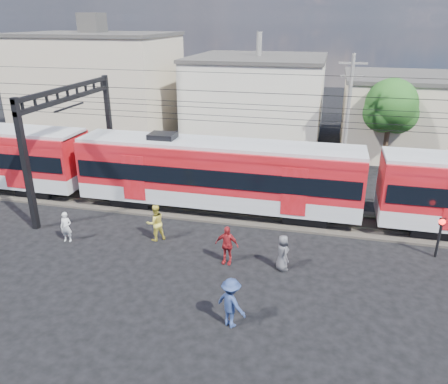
{
  "coord_description": "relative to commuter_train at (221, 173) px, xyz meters",
  "views": [
    {
      "loc": [
        4.85,
        -14.66,
        10.57
      ],
      "look_at": [
        0.05,
        5.0,
        2.47
      ],
      "focal_mm": 35.0,
      "sensor_mm": 36.0,
      "label": 1
    }
  ],
  "objects": [
    {
      "name": "pedestrian_d",
      "position": [
        1.67,
        -5.57,
        -1.47
      ],
      "size": [
        1.13,
        0.54,
        1.87
      ],
      "primitive_type": "imported",
      "rotation": [
        0.0,
        0.0,
        -0.07
      ],
      "color": "maroon",
      "rests_on": "ground"
    },
    {
      "name": "track_bed",
      "position": [
        0.86,
        0.0,
        -2.34
      ],
      "size": [
        70.0,
        3.4,
        0.12
      ],
      "primitive_type": "cube",
      "color": "#2D2823",
      "rests_on": "ground"
    },
    {
      "name": "crossing_signal",
      "position": [
        11.17,
        -2.69,
        -0.99
      ],
      "size": [
        0.3,
        0.3,
        2.04
      ],
      "color": "black",
      "rests_on": "ground"
    },
    {
      "name": "pedestrian_b",
      "position": [
        -2.36,
        -4.19,
        -1.44
      ],
      "size": [
        1.18,
        1.16,
        1.92
      ],
      "primitive_type": "imported",
      "rotation": [
        0.0,
        0.0,
        3.87
      ],
      "color": "gold",
      "rests_on": "ground"
    },
    {
      "name": "tree_near",
      "position": [
        10.05,
        10.09,
        2.26
      ],
      "size": [
        3.82,
        3.64,
        6.72
      ],
      "color": "#382619",
      "rests_on": "ground"
    },
    {
      "name": "rail_far",
      "position": [
        0.86,
        0.75,
        -2.22
      ],
      "size": [
        70.0,
        0.12,
        0.12
      ],
      "primitive_type": "cube",
      "color": "#59544C",
      "rests_on": "track_bed"
    },
    {
      "name": "utility_pole_mid",
      "position": [
        6.86,
        7.0,
        2.13
      ],
      "size": [
        1.8,
        0.24,
        8.5
      ],
      "color": "slate",
      "rests_on": "ground"
    },
    {
      "name": "catenary",
      "position": [
        -7.79,
        -0.0,
        2.73
      ],
      "size": [
        70.0,
        9.3,
        7.52
      ],
      "color": "black",
      "rests_on": "ground"
    },
    {
      "name": "commuter_train",
      "position": [
        0.0,
        0.0,
        0.0
      ],
      "size": [
        50.3,
        3.08,
        4.17
      ],
      "color": "black",
      "rests_on": "ground"
    },
    {
      "name": "building_west",
      "position": [
        -16.14,
        16.0,
        2.25
      ],
      "size": [
        14.28,
        10.2,
        9.3
      ],
      "color": "#BCAB90",
      "rests_on": "ground"
    },
    {
      "name": "building_mideast",
      "position": [
        14.86,
        16.0,
        0.75
      ],
      "size": [
        16.32,
        10.2,
        6.3
      ],
      "color": "#BCAB90",
      "rests_on": "ground"
    },
    {
      "name": "pedestrian_c",
      "position": [
        2.84,
        -9.82,
        -1.42
      ],
      "size": [
        1.46,
        1.25,
        1.96
      ],
      "primitive_type": "imported",
      "rotation": [
        0.0,
        0.0,
        2.64
      ],
      "color": "navy",
      "rests_on": "ground"
    },
    {
      "name": "ground",
      "position": [
        0.86,
        -8.0,
        -2.4
      ],
      "size": [
        120.0,
        120.0,
        0.0
      ],
      "primitive_type": "plane",
      "color": "black",
      "rests_on": "ground"
    },
    {
      "name": "rail_near",
      "position": [
        0.86,
        -0.75,
        -2.22
      ],
      "size": [
        70.0,
        0.12,
        0.12
      ],
      "primitive_type": "cube",
      "color": "#59544C",
      "rests_on": "track_bed"
    },
    {
      "name": "pedestrian_a",
      "position": [
        -6.68,
        -5.4,
        -1.62
      ],
      "size": [
        0.61,
        0.44,
        1.57
      ],
      "primitive_type": "imported",
      "rotation": [
        0.0,
        0.0,
        0.12
      ],
      "color": "silver",
      "rests_on": "ground"
    },
    {
      "name": "pedestrian_e",
      "position": [
        4.21,
        -5.51,
        -1.56
      ],
      "size": [
        0.88,
        0.98,
        1.69
      ],
      "primitive_type": "imported",
      "rotation": [
        0.0,
        0.0,
        2.1
      ],
      "color": "#48474C",
      "rests_on": "ground"
    },
    {
      "name": "building_midwest",
      "position": [
        -1.14,
        19.0,
        1.25
      ],
      "size": [
        12.24,
        12.24,
        7.3
      ],
      "color": "beige",
      "rests_on": "ground"
    }
  ]
}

